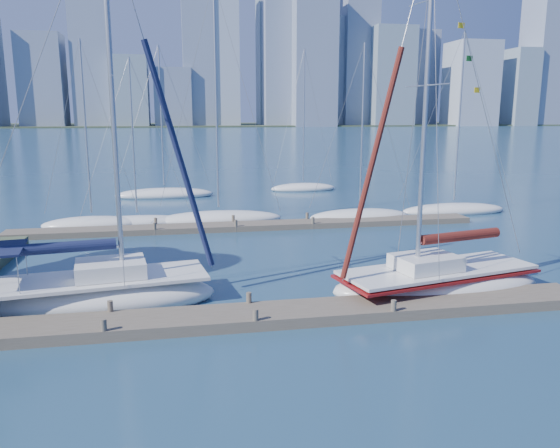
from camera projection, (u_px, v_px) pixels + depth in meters
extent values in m
plane|color=#17334B|center=(252.00, 322.00, 19.64)|extent=(700.00, 700.00, 0.00)
cube|color=brown|center=(252.00, 316.00, 19.60)|extent=(26.00, 2.00, 0.40)
cube|color=brown|center=(250.00, 226.00, 35.38)|extent=(30.00, 1.80, 0.36)
cube|color=#38472D|center=(182.00, 125.00, 327.94)|extent=(800.00, 100.00, 1.50)
ellipsoid|color=silver|center=(95.00, 298.00, 21.34)|extent=(9.64, 4.33, 1.63)
cube|color=silver|center=(94.00, 279.00, 21.18)|extent=(8.93, 3.99, 0.13)
cube|color=silver|center=(111.00, 268.00, 21.31)|extent=(2.86, 2.33, 0.60)
cylinder|color=silver|center=(112.00, 97.00, 20.14)|extent=(0.20, 0.20, 13.77)
cylinder|color=silver|center=(60.00, 250.00, 20.59)|extent=(4.38, 0.73, 0.11)
cylinder|color=#0F1935|center=(60.00, 248.00, 20.56)|extent=(4.08, 1.00, 0.44)
ellipsoid|color=silver|center=(437.00, 286.00, 22.81)|extent=(9.44, 4.82, 1.58)
cube|color=silver|center=(438.00, 269.00, 22.67)|extent=(8.74, 4.44, 0.13)
cube|color=silver|center=(426.00, 262.00, 22.35)|extent=(2.88, 2.42, 0.58)
cylinder|color=silver|center=(426.00, 103.00, 20.92)|extent=(0.19, 0.19, 13.37)
cylinder|color=silver|center=(460.00, 239.00, 22.84)|extent=(4.19, 1.02, 0.11)
cylinder|color=#4E1210|center=(460.00, 236.00, 22.81)|extent=(3.93, 1.26, 0.42)
cube|color=maroon|center=(437.00, 273.00, 22.70)|extent=(8.95, 4.60, 0.11)
ellipsoid|color=silver|center=(92.00, 225.00, 35.73)|extent=(6.77, 3.81, 1.10)
cylinder|color=silver|center=(86.00, 128.00, 34.48)|extent=(0.12, 0.12, 10.85)
ellipsoid|color=silver|center=(137.00, 223.00, 36.52)|extent=(7.57, 4.13, 0.95)
cylinder|color=silver|center=(133.00, 137.00, 35.39)|extent=(0.10, 0.10, 9.98)
ellipsoid|color=silver|center=(219.00, 219.00, 37.37)|extent=(8.92, 5.84, 1.20)
cylinder|color=silver|center=(216.00, 98.00, 35.74)|extent=(0.13, 0.13, 14.54)
ellipsoid|color=silver|center=(360.00, 217.00, 38.36)|extent=(7.30, 2.51, 1.15)
cylinder|color=silver|center=(362.00, 126.00, 37.10)|extent=(0.13, 0.13, 10.89)
ellipsoid|color=silver|center=(453.00, 211.00, 40.83)|extent=(8.39, 5.21, 1.12)
cylinder|color=silver|center=(460.00, 117.00, 39.46)|extent=(0.12, 0.12, 12.09)
ellipsoid|color=silver|center=(165.00, 195.00, 48.65)|extent=(8.95, 5.13, 1.22)
cylinder|color=silver|center=(161.00, 117.00, 47.28)|extent=(0.13, 0.13, 11.91)
ellipsoid|color=silver|center=(303.00, 188.00, 52.88)|extent=(6.67, 3.72, 1.07)
cylinder|color=silver|center=(304.00, 116.00, 51.50)|extent=(0.12, 0.12, 12.21)
cube|color=slate|center=(42.00, 81.00, 279.48)|extent=(21.67, 17.63, 47.01)
cube|color=#99A8B8|center=(95.00, 95.00, 305.77)|extent=(15.58, 17.61, 34.95)
cube|color=gray|center=(131.00, 92.00, 285.88)|extent=(18.39, 19.81, 36.37)
cube|color=slate|center=(173.00, 98.00, 292.01)|extent=(19.42, 16.86, 30.76)
cube|color=#99A8B8|center=(219.00, 53.00, 294.54)|extent=(20.32, 14.99, 78.09)
cube|color=gray|center=(270.00, 50.00, 313.84)|extent=(14.88, 17.46, 85.95)
cube|color=slate|center=(314.00, 59.00, 293.43)|extent=(22.81, 18.95, 72.07)
cube|color=#99A8B8|center=(341.00, 73.00, 313.91)|extent=(14.71, 17.11, 59.93)
cube|color=gray|center=(391.00, 77.00, 304.31)|extent=(23.07, 18.80, 53.82)
cube|color=slate|center=(420.00, 79.00, 338.44)|extent=(16.57, 17.52, 56.55)
cube|color=#99A8B8|center=(471.00, 84.00, 312.98)|extent=(24.35, 23.94, 46.94)
cube|color=gray|center=(518.00, 88.00, 318.86)|extent=(14.69, 21.38, 43.58)
cube|color=slate|center=(548.00, 46.00, 320.50)|extent=(23.22, 23.60, 92.43)
cube|color=slate|center=(89.00, 18.00, 280.01)|extent=(19.24, 18.00, 109.98)
cube|color=slate|center=(198.00, 41.00, 291.81)|extent=(16.68, 18.00, 90.16)
cube|color=slate|center=(280.00, 41.00, 299.67)|extent=(19.44, 18.00, 91.93)
cube|color=slate|center=(359.00, 46.00, 307.97)|extent=(18.95, 18.00, 89.26)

